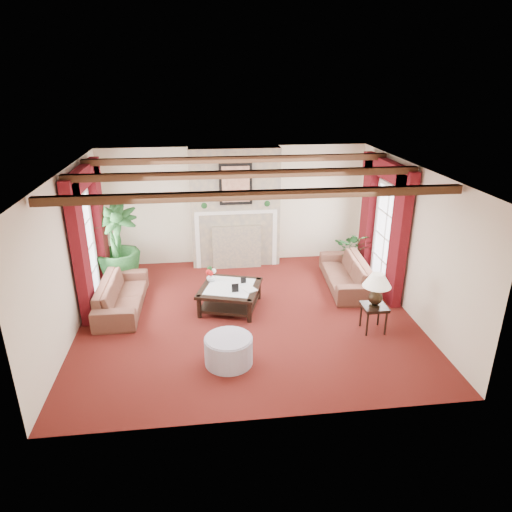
{
  "coord_description": "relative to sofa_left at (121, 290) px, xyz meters",
  "views": [
    {
      "loc": [
        -0.74,
        -7.42,
        4.17
      ],
      "look_at": [
        0.21,
        0.4,
        1.02
      ],
      "focal_mm": 32.0,
      "sensor_mm": 36.0,
      "label": 1
    }
  ],
  "objects": [
    {
      "name": "right_wall",
      "position": [
        5.33,
        -0.57,
        0.97
      ],
      "size": [
        0.02,
        5.5,
        2.7
      ],
      "primitive_type": "cube",
      "color": "beige",
      "rests_on": "ground"
    },
    {
      "name": "back_wall",
      "position": [
        2.33,
        2.18,
        0.97
      ],
      "size": [
        6.0,
        0.02,
        2.7
      ],
      "primitive_type": "cube",
      "color": "beige",
      "rests_on": "ground"
    },
    {
      "name": "sofa_left",
      "position": [
        0.0,
        0.0,
        0.0
      ],
      "size": [
        1.97,
        0.64,
        0.76
      ],
      "primitive_type": "imported",
      "rotation": [
        0.0,
        0.0,
        1.55
      ],
      "color": "#390F16",
      "rests_on": "ground"
    },
    {
      "name": "left_wall",
      "position": [
        -0.67,
        -0.57,
        0.97
      ],
      "size": [
        0.02,
        5.5,
        2.7
      ],
      "primitive_type": "cube",
      "color": "beige",
      "rests_on": "ground"
    },
    {
      "name": "photo_frame_a",
      "position": [
        2.12,
        -0.48,
        0.15
      ],
      "size": [
        0.13,
        0.03,
        0.17
      ],
      "primitive_type": null,
      "rotation": [
        0.0,
        0.0,
        0.09
      ],
      "color": "black",
      "rests_on": "coffee_table"
    },
    {
      "name": "photo_frame_b",
      "position": [
        2.31,
        -0.12,
        0.13
      ],
      "size": [
        0.1,
        0.04,
        0.13
      ],
      "primitive_type": null,
      "rotation": [
        0.0,
        0.0,
        0.18
      ],
      "color": "black",
      "rests_on": "coffee_table"
    },
    {
      "name": "coffee_table",
      "position": [
        2.04,
        -0.23,
        -0.16
      ],
      "size": [
        1.35,
        1.35,
        0.44
      ],
      "primitive_type": null,
      "rotation": [
        0.0,
        0.0,
        -0.3
      ],
      "color": "black",
      "rests_on": "ground"
    },
    {
      "name": "ottoman",
      "position": [
        1.9,
        -2.02,
        -0.16
      ],
      "size": [
        0.74,
        0.74,
        0.43
      ],
      "primitive_type": "cylinder",
      "color": "#8F8C9F",
      "rests_on": "ground"
    },
    {
      "name": "ceiling_beams",
      "position": [
        2.33,
        -0.57,
        2.26
      ],
      "size": [
        6.0,
        3.0,
        0.12
      ],
      "primitive_type": null,
      "color": "#352010",
      "rests_on": "ceiling"
    },
    {
      "name": "fireplace",
      "position": [
        2.33,
        1.98,
        2.32
      ],
      "size": [
        2.0,
        0.52,
        2.7
      ],
      "primitive_type": null,
      "color": "#9D8965",
      "rests_on": "ground"
    },
    {
      "name": "curtains_left",
      "position": [
        -0.53,
        0.43,
        2.17
      ],
      "size": [
        0.2,
        2.4,
        2.55
      ],
      "primitive_type": null,
      "color": "#47090F",
      "rests_on": "ground"
    },
    {
      "name": "side_table",
      "position": [
        4.45,
        -1.36,
        -0.14
      ],
      "size": [
        0.5,
        0.5,
        0.48
      ],
      "primitive_type": null,
      "rotation": [
        0.0,
        0.0,
        -0.26
      ],
      "color": "black",
      "rests_on": "ground"
    },
    {
      "name": "table_lamp",
      "position": [
        4.45,
        -1.36,
        0.41
      ],
      "size": [
        0.48,
        0.48,
        0.61
      ],
      "primitive_type": null,
      "color": "black",
      "rests_on": "side_table"
    },
    {
      "name": "curtains_right",
      "position": [
        5.19,
        0.43,
        2.17
      ],
      "size": [
        0.2,
        2.4,
        2.55
      ],
      "primitive_type": null,
      "color": "#47090F",
      "rests_on": "ground"
    },
    {
      "name": "ceiling",
      "position": [
        2.33,
        -0.57,
        2.32
      ],
      "size": [
        6.0,
        6.0,
        0.0
      ],
      "primitive_type": "plane",
      "rotation": [
        3.14,
        0.0,
        0.0
      ],
      "color": "white",
      "rests_on": "floor"
    },
    {
      "name": "flower_vase",
      "position": [
        1.7,
        0.06,
        0.14
      ],
      "size": [
        0.3,
        0.3,
        0.17
      ],
      "primitive_type": "imported",
      "rotation": [
        0.0,
        0.0,
        -0.43
      ],
      "color": "silver",
      "rests_on": "coffee_table"
    },
    {
      "name": "french_door_right",
      "position": [
        5.3,
        0.43,
        1.75
      ],
      "size": [
        0.1,
        1.1,
        2.16
      ],
      "primitive_type": null,
      "color": "white",
      "rests_on": "ground"
    },
    {
      "name": "book",
      "position": [
        2.29,
        -0.45,
        0.21
      ],
      "size": [
        0.23,
        0.19,
        0.29
      ],
      "primitive_type": "imported",
      "rotation": [
        0.0,
        0.0,
        0.46
      ],
      "color": "black",
      "rests_on": "coffee_table"
    },
    {
      "name": "french_door_left",
      "position": [
        -0.64,
        0.43,
        1.75
      ],
      "size": [
        0.1,
        1.1,
        2.16
      ],
      "primitive_type": null,
      "color": "white",
      "rests_on": "ground"
    },
    {
      "name": "small_plant",
      "position": [
        4.96,
        1.31,
        -0.02
      ],
      "size": [
        1.57,
        1.59,
        0.72
      ],
      "primitive_type": "imported",
      "rotation": [
        0.0,
        0.0,
        -0.46
      ],
      "color": "black",
      "rests_on": "ground"
    },
    {
      "name": "potted_palm",
      "position": [
        -0.23,
        1.24,
        0.09
      ],
      "size": [
        1.36,
        1.92,
        0.95
      ],
      "primitive_type": "imported",
      "rotation": [
        0.0,
        0.0,
        0.12
      ],
      "color": "black",
      "rests_on": "ground"
    },
    {
      "name": "floor",
      "position": [
        2.33,
        -0.57,
        -0.38
      ],
      "size": [
        6.0,
        6.0,
        0.0
      ],
      "primitive_type": "plane",
      "color": "#430E0C",
      "rests_on": "ground"
    },
    {
      "name": "sofa_right",
      "position": [
        4.52,
        0.45,
        0.01
      ],
      "size": [
        2.08,
        0.88,
        0.78
      ],
      "primitive_type": "imported",
      "rotation": [
        0.0,
        0.0,
        -1.65
      ],
      "color": "#390F16",
      "rests_on": "ground"
    }
  ]
}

